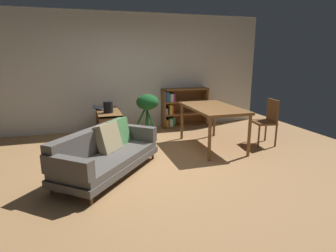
{
  "coord_description": "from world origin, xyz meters",
  "views": [
    {
      "loc": [
        -1.03,
        -4.02,
        1.74
      ],
      "look_at": [
        0.32,
        0.36,
        0.59
      ],
      "focal_mm": 30.01,
      "sensor_mm": 36.0,
      "label": 1
    }
  ],
  "objects_px": {
    "media_console": "(109,125)",
    "potted_floor_plant": "(147,107)",
    "desk_speaker": "(108,107)",
    "dining_chair_near": "(267,119)",
    "bookshelf": "(181,107)",
    "fabric_couch": "(105,152)",
    "open_laptop": "(104,108)",
    "dining_table": "(213,111)"
  },
  "relations": [
    {
      "from": "media_console",
      "to": "potted_floor_plant",
      "type": "relative_size",
      "value": 1.19
    },
    {
      "from": "desk_speaker",
      "to": "dining_chair_near",
      "type": "relative_size",
      "value": 0.25
    },
    {
      "from": "bookshelf",
      "to": "fabric_couch",
      "type": "bearing_deg",
      "value": -130.46
    },
    {
      "from": "open_laptop",
      "to": "dining_table",
      "type": "bearing_deg",
      "value": -33.23
    },
    {
      "from": "dining_chair_near",
      "to": "dining_table",
      "type": "bearing_deg",
      "value": 172.18
    },
    {
      "from": "media_console",
      "to": "potted_floor_plant",
      "type": "bearing_deg",
      "value": 1.09
    },
    {
      "from": "desk_speaker",
      "to": "open_laptop",
      "type": "bearing_deg",
      "value": 99.09
    },
    {
      "from": "potted_floor_plant",
      "to": "dining_table",
      "type": "xyz_separation_m",
      "value": [
        1.03,
        -1.09,
        0.07
      ]
    },
    {
      "from": "media_console",
      "to": "dining_chair_near",
      "type": "xyz_separation_m",
      "value": [
        2.99,
        -1.23,
        0.2
      ]
    },
    {
      "from": "open_laptop",
      "to": "desk_speaker",
      "type": "bearing_deg",
      "value": -80.91
    },
    {
      "from": "media_console",
      "to": "dining_table",
      "type": "xyz_separation_m",
      "value": [
        1.87,
        -1.07,
        0.41
      ]
    },
    {
      "from": "desk_speaker",
      "to": "media_console",
      "type": "bearing_deg",
      "value": 86.21
    },
    {
      "from": "potted_floor_plant",
      "to": "desk_speaker",
      "type": "bearing_deg",
      "value": -166.45
    },
    {
      "from": "media_console",
      "to": "dining_chair_near",
      "type": "height_order",
      "value": "dining_chair_near"
    },
    {
      "from": "open_laptop",
      "to": "dining_table",
      "type": "height_order",
      "value": "dining_table"
    },
    {
      "from": "desk_speaker",
      "to": "bookshelf",
      "type": "relative_size",
      "value": 0.2
    },
    {
      "from": "fabric_couch",
      "to": "dining_chair_near",
      "type": "distance_m",
      "value": 3.26
    },
    {
      "from": "media_console",
      "to": "desk_speaker",
      "type": "height_order",
      "value": "desk_speaker"
    },
    {
      "from": "dining_chair_near",
      "to": "bookshelf",
      "type": "xyz_separation_m",
      "value": [
        -1.13,
        1.91,
        -0.04
      ]
    },
    {
      "from": "fabric_couch",
      "to": "dining_table",
      "type": "relative_size",
      "value": 1.28
    },
    {
      "from": "open_laptop",
      "to": "dining_chair_near",
      "type": "distance_m",
      "value": 3.38
    },
    {
      "from": "fabric_couch",
      "to": "dining_chair_near",
      "type": "height_order",
      "value": "dining_chair_near"
    },
    {
      "from": "open_laptop",
      "to": "bookshelf",
      "type": "relative_size",
      "value": 0.39
    },
    {
      "from": "open_laptop",
      "to": "potted_floor_plant",
      "type": "xyz_separation_m",
      "value": [
        0.92,
        -0.19,
        0.01
      ]
    },
    {
      "from": "fabric_couch",
      "to": "open_laptop",
      "type": "relative_size",
      "value": 4.18
    },
    {
      "from": "potted_floor_plant",
      "to": "dining_chair_near",
      "type": "xyz_separation_m",
      "value": [
        2.15,
        -1.24,
        -0.14
      ]
    },
    {
      "from": "media_console",
      "to": "fabric_couch",
      "type": "bearing_deg",
      "value": -97.16
    },
    {
      "from": "media_console",
      "to": "potted_floor_plant",
      "type": "xyz_separation_m",
      "value": [
        0.84,
        0.02,
        0.34
      ]
    },
    {
      "from": "open_laptop",
      "to": "dining_table",
      "type": "xyz_separation_m",
      "value": [
        1.95,
        -1.28,
        0.08
      ]
    },
    {
      "from": "dining_chair_near",
      "to": "desk_speaker",
      "type": "bearing_deg",
      "value": 160.93
    },
    {
      "from": "fabric_couch",
      "to": "potted_floor_plant",
      "type": "distance_m",
      "value": 2.09
    },
    {
      "from": "media_console",
      "to": "bookshelf",
      "type": "distance_m",
      "value": 1.99
    },
    {
      "from": "media_console",
      "to": "desk_speaker",
      "type": "distance_m",
      "value": 0.47
    },
    {
      "from": "potted_floor_plant",
      "to": "dining_chair_near",
      "type": "height_order",
      "value": "potted_floor_plant"
    },
    {
      "from": "dining_chair_near",
      "to": "fabric_couch",
      "type": "bearing_deg",
      "value": -170.62
    },
    {
      "from": "dining_table",
      "to": "dining_chair_near",
      "type": "xyz_separation_m",
      "value": [
        1.11,
        -0.15,
        -0.21
      ]
    },
    {
      "from": "media_console",
      "to": "potted_floor_plant",
      "type": "distance_m",
      "value": 0.91
    },
    {
      "from": "dining_chair_near",
      "to": "bookshelf",
      "type": "bearing_deg",
      "value": 120.53
    },
    {
      "from": "potted_floor_plant",
      "to": "dining_table",
      "type": "height_order",
      "value": "potted_floor_plant"
    },
    {
      "from": "bookshelf",
      "to": "dining_table",
      "type": "bearing_deg",
      "value": -89.6
    },
    {
      "from": "dining_table",
      "to": "dining_chair_near",
      "type": "distance_m",
      "value": 1.14
    },
    {
      "from": "fabric_couch",
      "to": "bookshelf",
      "type": "distance_m",
      "value": 3.21
    }
  ]
}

